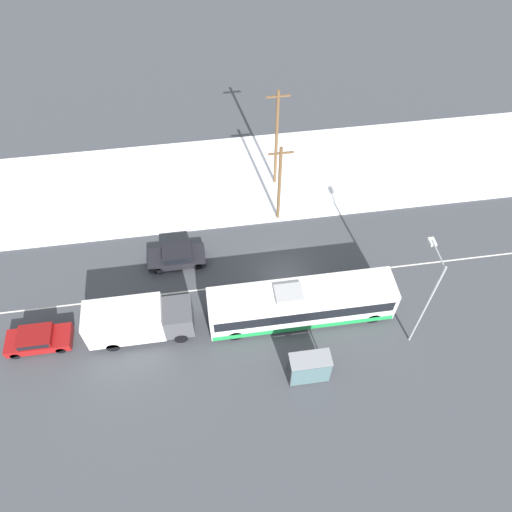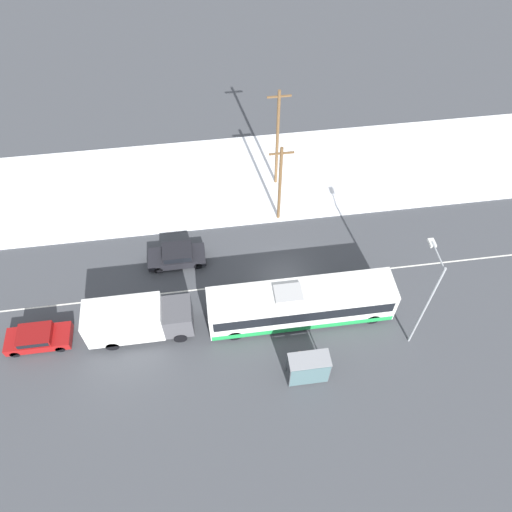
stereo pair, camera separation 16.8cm
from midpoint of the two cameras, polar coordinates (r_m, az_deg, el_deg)
The scene contains 12 objects.
ground_plane at distance 36.53m, azimuth 3.31°, elevation -2.78°, with size 120.00×120.00×0.00m, color #424449.
snow_lot at distance 43.56m, azimuth 0.87°, elevation 9.13°, with size 80.00×10.65×0.12m.
lane_marking_center at distance 36.53m, azimuth 3.31°, elevation -2.78°, with size 60.00×0.12×0.00m.
city_bus at distance 33.67m, azimuth 5.29°, elevation -5.49°, with size 12.44×2.57×3.16m.
box_truck at distance 33.68m, azimuth -13.35°, elevation -7.08°, with size 6.90×2.30×2.99m.
sedan_car at distance 37.29m, azimuth -8.88°, elevation 0.08°, with size 4.20×1.80×1.43m.
parked_car_near_truck at distance 36.15m, azimuth -23.59°, elevation -8.51°, with size 4.20×1.80×1.33m.
pedestrian_at_stop at distance 32.42m, azimuth 5.11°, elevation -11.37°, with size 0.57×0.25×1.59m.
bus_shelter at distance 31.36m, azimuth 6.29°, elevation -12.69°, with size 2.56×1.20×2.40m.
streetlamp at distance 31.45m, azimuth 19.13°, elevation -4.12°, with size 0.36×2.33×8.24m.
utility_pole_roadside at distance 37.54m, azimuth 2.88°, elevation 8.24°, with size 1.80×0.24×7.25m.
utility_pole_snowlot at distance 39.95m, azimuth 2.58°, elevation 13.23°, with size 1.80×0.24×9.05m.
Camera 2 is at (-4.76, -20.29, 30.00)m, focal length 35.00 mm.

